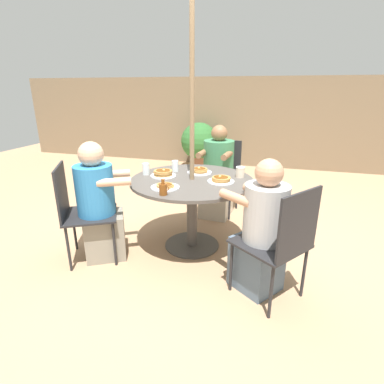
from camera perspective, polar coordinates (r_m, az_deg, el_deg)
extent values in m
plane|color=tan|center=(3.15, 0.00, -10.09)|extent=(12.00, 12.00, 0.00)
cube|color=#7A664C|center=(6.29, 9.19, 12.91)|extent=(10.00, 0.06, 1.76)
cylinder|color=#4C4742|center=(3.15, 0.00, -9.97)|extent=(0.55, 0.55, 0.01)
cylinder|color=#4C4742|center=(3.00, 0.00, -4.35)|extent=(0.10, 0.10, 0.69)
cylinder|color=#4C4742|center=(2.87, 0.00, 2.21)|extent=(1.18, 1.18, 0.03)
cylinder|color=#846B4C|center=(2.77, 0.00, 11.25)|extent=(0.04, 0.04, 2.31)
cylinder|color=#232326|center=(3.16, -14.49, -6.23)|extent=(0.02, 0.02, 0.43)
cylinder|color=#232326|center=(2.81, -14.56, -9.56)|extent=(0.02, 0.02, 0.43)
cylinder|color=#232326|center=(3.20, -21.50, -6.68)|extent=(0.02, 0.02, 0.43)
cylinder|color=#232326|center=(2.86, -22.48, -10.01)|extent=(0.02, 0.02, 0.43)
cube|color=#232326|center=(2.91, -18.72, -4.09)|extent=(0.62, 0.62, 0.02)
cube|color=#232326|center=(2.86, -23.60, 0.06)|extent=(0.23, 0.39, 0.46)
cube|color=gray|center=(2.99, -16.14, -7.91)|extent=(0.47, 0.45, 0.43)
cylinder|color=teal|center=(2.83, -18.00, 0.22)|extent=(0.34, 0.34, 0.47)
sphere|color=#DBA884|center=(2.74, -18.72, 6.84)|extent=(0.22, 0.22, 0.22)
cylinder|color=#DBA884|center=(2.91, -14.57, 3.39)|extent=(0.29, 0.20, 0.07)
cylinder|color=#DBA884|center=(2.65, -14.63, 1.84)|extent=(0.29, 0.20, 0.07)
cylinder|color=#232326|center=(2.44, 7.47, -13.91)|extent=(0.02, 0.02, 0.43)
cylinder|color=#232326|center=(2.69, 13.51, -10.90)|extent=(0.02, 0.02, 0.43)
cylinder|color=#232326|center=(2.23, 14.83, -17.94)|extent=(0.02, 0.02, 0.43)
cylinder|color=#232326|center=(2.51, 20.55, -14.09)|extent=(0.02, 0.02, 0.43)
cube|color=#232326|center=(2.34, 14.54, -9.48)|extent=(0.64, 0.64, 0.02)
cube|color=#232326|center=(2.13, 19.70, -5.83)|extent=(0.27, 0.36, 0.46)
cube|color=slate|center=(2.51, 12.13, -13.10)|extent=(0.46, 0.45, 0.43)
cylinder|color=#B2B2B2|center=(2.28, 13.82, -4.15)|extent=(0.33, 0.33, 0.45)
sphere|color=tan|center=(2.18, 14.48, 3.54)|extent=(0.20, 0.20, 0.20)
cylinder|color=tan|center=(2.26, 8.36, -1.14)|extent=(0.28, 0.23, 0.07)
cylinder|color=tan|center=(2.45, 12.70, 0.17)|extent=(0.28, 0.23, 0.07)
cylinder|color=#232326|center=(3.67, 7.18, -2.15)|extent=(0.02, 0.02, 0.43)
cylinder|color=#232326|center=(3.77, 1.44, -1.39)|extent=(0.02, 0.02, 0.43)
cylinder|color=#232326|center=(4.02, 8.56, -0.26)|extent=(0.02, 0.02, 0.43)
cylinder|color=#232326|center=(4.12, 3.29, 0.39)|extent=(0.02, 0.02, 0.43)
cube|color=#232326|center=(3.82, 5.22, 2.36)|extent=(0.50, 0.50, 0.02)
cube|color=#232326|center=(3.96, 6.22, 6.55)|extent=(0.43, 0.06, 0.46)
cube|color=beige|center=(3.78, 4.63, -1.37)|extent=(0.38, 0.42, 0.43)
cylinder|color=#38754C|center=(3.70, 5.07, 5.80)|extent=(0.37, 0.37, 0.51)
sphere|color=brown|center=(3.63, 5.23, 11.09)|extent=(0.19, 0.19, 0.19)
cylinder|color=brown|center=(3.46, 6.67, 6.95)|extent=(0.10, 0.29, 0.07)
cylinder|color=brown|center=(3.55, 1.99, 7.36)|extent=(0.10, 0.29, 0.07)
cylinder|color=white|center=(3.08, 1.44, 3.75)|extent=(0.25, 0.25, 0.01)
cylinder|color=#AD7A3D|center=(3.08, 1.52, 3.97)|extent=(0.15, 0.15, 0.01)
cylinder|color=#AD7A3D|center=(3.07, 1.53, 4.16)|extent=(0.16, 0.16, 0.01)
cylinder|color=#AD7A3D|center=(3.08, 1.48, 4.41)|extent=(0.15, 0.15, 0.01)
ellipsoid|color=brown|center=(3.07, 1.45, 4.54)|extent=(0.12, 0.11, 0.00)
cube|color=#F4E084|center=(3.07, 1.33, 4.64)|extent=(0.03, 0.03, 0.01)
cylinder|color=white|center=(2.80, 5.51, 2.04)|extent=(0.25, 0.25, 0.01)
cylinder|color=#AD7A3D|center=(2.79, 5.48, 2.26)|extent=(0.17, 0.17, 0.01)
cylinder|color=#AD7A3D|center=(2.78, 5.51, 2.46)|extent=(0.17, 0.17, 0.01)
cylinder|color=#AD7A3D|center=(2.79, 5.63, 2.71)|extent=(0.17, 0.17, 0.01)
ellipsoid|color=brown|center=(2.78, 5.54, 2.87)|extent=(0.13, 0.12, 0.00)
cube|color=#F4E084|center=(2.78, 5.35, 3.02)|extent=(0.02, 0.02, 0.01)
cylinder|color=white|center=(2.63, -5.13, 0.91)|extent=(0.25, 0.25, 0.01)
cylinder|color=#AD7A3D|center=(2.62, -5.04, 1.14)|extent=(0.16, 0.16, 0.01)
cylinder|color=#AD7A3D|center=(2.62, -5.21, 1.36)|extent=(0.15, 0.15, 0.01)
ellipsoid|color=brown|center=(2.62, -5.15, 1.48)|extent=(0.12, 0.11, 0.00)
cube|color=#F4E084|center=(2.61, -5.15, 1.61)|extent=(0.02, 0.02, 0.01)
cylinder|color=white|center=(2.98, -5.49, 3.12)|extent=(0.25, 0.25, 0.01)
cylinder|color=#AD7A3D|center=(2.98, -5.52, 3.35)|extent=(0.18, 0.18, 0.01)
cylinder|color=#AD7A3D|center=(2.98, -5.55, 3.57)|extent=(0.18, 0.18, 0.01)
cylinder|color=#AD7A3D|center=(2.97, -5.56, 3.78)|extent=(0.19, 0.19, 0.01)
cylinder|color=#AD7A3D|center=(2.97, -5.52, 4.00)|extent=(0.18, 0.18, 0.01)
ellipsoid|color=brown|center=(2.96, -5.53, 4.15)|extent=(0.14, 0.13, 0.00)
cube|color=#F4E084|center=(2.95, -5.41, 4.23)|extent=(0.03, 0.03, 0.01)
cylinder|color=brown|center=(2.44, -5.51, 0.49)|extent=(0.07, 0.07, 0.09)
cylinder|color=brown|center=(2.42, -5.56, 1.98)|extent=(0.03, 0.03, 0.04)
torus|color=brown|center=(2.42, -4.87, 0.74)|extent=(0.05, 0.01, 0.05)
cylinder|color=beige|center=(2.96, 9.17, 3.70)|extent=(0.08, 0.08, 0.10)
cylinder|color=white|center=(2.94, 9.22, 4.67)|extent=(0.09, 0.09, 0.01)
cylinder|color=silver|center=(3.13, -3.23, 4.96)|extent=(0.07, 0.07, 0.11)
cylinder|color=silver|center=(3.04, -8.77, 4.36)|extent=(0.07, 0.07, 0.11)
cylinder|color=brown|center=(6.16, 1.36, 5.79)|extent=(0.38, 0.38, 0.23)
sphere|color=#2D662D|center=(6.07, 1.39, 9.69)|extent=(0.73, 0.73, 0.73)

